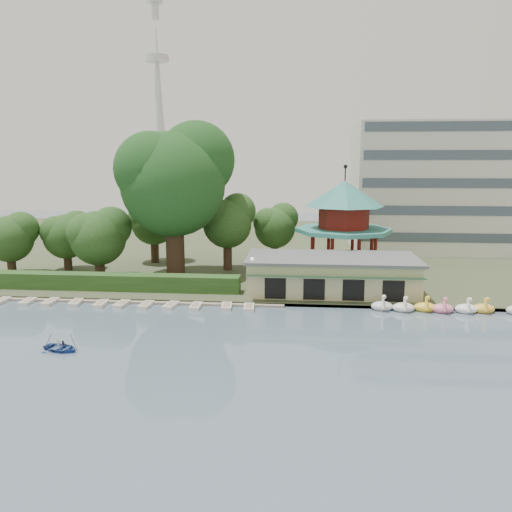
# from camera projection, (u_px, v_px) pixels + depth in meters

# --- Properties ---
(ground_plane) EXTENTS (220.00, 220.00, 0.00)m
(ground_plane) POSITION_uv_depth(u_px,v_px,m) (205.00, 375.00, 34.62)
(ground_plane) COLOR slate
(ground_plane) RESTS_ON ground
(shore) EXTENTS (220.00, 70.00, 0.40)m
(shore) POSITION_uv_depth(u_px,v_px,m) (262.00, 246.00, 85.45)
(shore) COLOR #424930
(shore) RESTS_ON ground
(embankment) EXTENTS (220.00, 0.60, 0.30)m
(embankment) POSITION_uv_depth(u_px,v_px,m) (236.00, 303.00, 51.52)
(embankment) COLOR gray
(embankment) RESTS_ON ground
(dock) EXTENTS (34.00, 1.60, 0.24)m
(dock) POSITION_uv_depth(u_px,v_px,m) (123.00, 301.00, 52.46)
(dock) COLOR gray
(dock) RESTS_ON ground
(boathouse) EXTENTS (18.60, 9.39, 3.90)m
(boathouse) POSITION_uv_depth(u_px,v_px,m) (332.00, 274.00, 54.80)
(boathouse) COLOR #C2BC8A
(boathouse) RESTS_ON shore
(pavilion) EXTENTS (12.40, 12.40, 13.50)m
(pavilion) POSITION_uv_depth(u_px,v_px,m) (344.00, 217.00, 63.47)
(pavilion) COLOR #C2BC8A
(pavilion) RESTS_ON shore
(office_building) EXTENTS (38.00, 18.00, 20.00)m
(office_building) POSITION_uv_depth(u_px,v_px,m) (469.00, 192.00, 77.88)
(office_building) COLOR silver
(office_building) RESTS_ON shore
(broadcast_tower) EXTENTS (8.00, 8.00, 96.00)m
(broadcast_tower) POSITION_uv_depth(u_px,v_px,m) (158.00, 102.00, 168.77)
(broadcast_tower) COLOR silver
(broadcast_tower) RESTS_ON ground
(hedge) EXTENTS (30.00, 2.00, 1.80)m
(hedge) POSITION_uv_depth(u_px,v_px,m) (107.00, 282.00, 55.73)
(hedge) COLOR #2A4F1F
(hedge) RESTS_ON shore
(lamp_post) EXTENTS (0.36, 0.36, 4.28)m
(lamp_post) POSITION_uv_depth(u_px,v_px,m) (252.00, 270.00, 52.45)
(lamp_post) COLOR black
(lamp_post) RESTS_ON shore
(big_tree) EXTENTS (14.02, 13.06, 19.09)m
(big_tree) POSITION_uv_depth(u_px,v_px,m) (175.00, 176.00, 60.57)
(big_tree) COLOR #3A281C
(big_tree) RESTS_ON shore
(small_trees) EXTENTS (39.31, 16.65, 10.05)m
(small_trees) POSITION_uv_depth(u_px,v_px,m) (141.00, 227.00, 65.09)
(small_trees) COLOR #3A281C
(small_trees) RESTS_ON shore
(swan_boats) EXTENTS (15.05, 2.13, 1.92)m
(swan_boats) POSITION_uv_depth(u_px,v_px,m) (445.00, 308.00, 48.93)
(swan_boats) COLOR white
(swan_boats) RESTS_ON ground
(moored_rowboats) EXTENTS (29.40, 2.65, 0.36)m
(moored_rowboats) POSITION_uv_depth(u_px,v_px,m) (111.00, 304.00, 51.12)
(moored_rowboats) COLOR silver
(moored_rowboats) RESTS_ON ground
(rowboat_with_passengers) EXTENTS (4.87, 4.08, 2.01)m
(rowboat_with_passengers) POSITION_uv_depth(u_px,v_px,m) (61.00, 345.00, 38.98)
(rowboat_with_passengers) COLOR #2C4F9C
(rowboat_with_passengers) RESTS_ON ground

